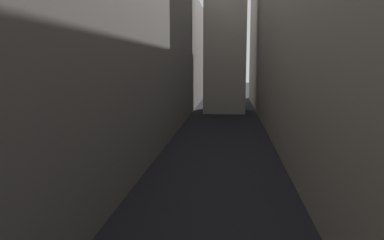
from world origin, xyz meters
TOP-DOWN VIEW (x-y plane):
  - ground_plane at (0.00, 48.00)m, footprint 264.00×264.00m
  - building_block_left at (-10.93, 50.00)m, footprint 10.86×108.00m
  - building_block_right at (13.22, 50.00)m, footprint 15.44×108.00m

SIDE VIEW (x-z plane):
  - ground_plane at x=0.00m, z-range 0.00..0.00m
  - building_block_left at x=-10.93m, z-range 0.00..20.93m
  - building_block_right at x=13.22m, z-range 0.00..24.00m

